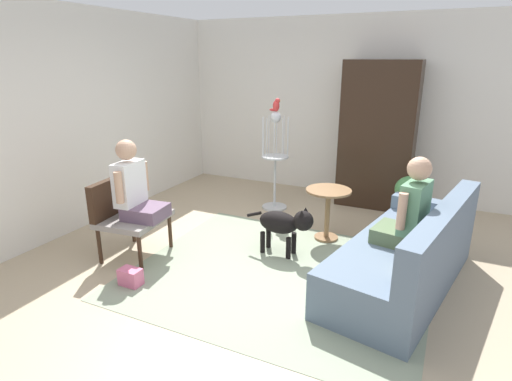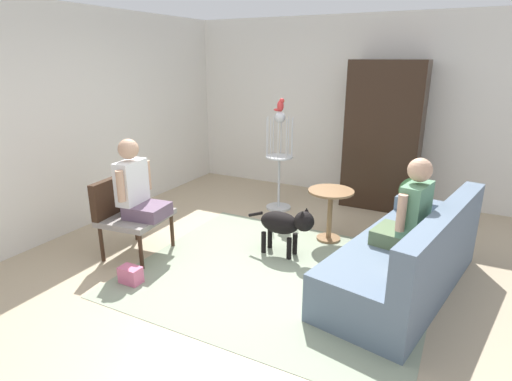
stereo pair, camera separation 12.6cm
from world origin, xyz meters
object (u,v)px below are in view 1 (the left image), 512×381
round_end_table (328,205)px  potted_plant (409,200)px  person_on_couch (409,210)px  parrot (276,105)px  armchair (125,210)px  person_on_armchair (134,188)px  bird_cage_stand (275,163)px  couch (408,257)px  dog (285,223)px  armoire_cabinet (378,135)px  handbag (131,277)px

round_end_table → potted_plant: potted_plant is taller
person_on_couch → parrot: 2.55m
armchair → person_on_couch: 2.94m
armchair → person_on_armchair: 0.32m
armchair → potted_plant: (2.75, 1.99, -0.10)m
bird_cage_stand → parrot: (0.01, 0.00, 0.81)m
couch → dog: size_ratio=2.77×
armoire_cabinet → parrot: bearing=-146.9°
person_on_armchair → potted_plant: person_on_armchair is taller
potted_plant → bird_cage_stand: bearing=177.1°
couch → person_on_armchair: person_on_armchair is taller
person_on_armchair → armoire_cabinet: armoire_cabinet is taller
person_on_armchair → bird_cage_stand: 2.20m
armoire_cabinet → handbag: (-1.66, -3.42, -0.96)m
person_on_couch → couch: bearing=17.5°
person_on_armchair → armoire_cabinet: 3.52m
person_on_armchair → parrot: bearing=70.0°
person_on_couch → handbag: person_on_couch is taller
couch → bird_cage_stand: bearing=143.7°
person_on_couch → bird_cage_stand: bearing=143.0°
person_on_armchair → armoire_cabinet: (2.01, 2.88, 0.25)m
bird_cage_stand → handbag: 2.70m
parrot → armoire_cabinet: bearing=33.1°
couch → parrot: (-1.99, 1.47, 1.19)m
person_on_armchair → handbag: (0.34, -0.54, -0.71)m
round_end_table → potted_plant: size_ratio=0.86×
person_on_couch → round_end_table: size_ratio=1.34×
person_on_armchair → parrot: size_ratio=4.65×
armchair → armoire_cabinet: 3.65m
armchair → person_on_couch: size_ratio=1.03×
person_on_couch → bird_cage_stand: (-1.96, 1.48, -0.09)m
round_end_table → person_on_armchair: bearing=-142.5°
parrot → bird_cage_stand: bearing=-180.0°
armchair → bird_cage_stand: 2.27m
person_on_couch → handbag: 2.71m
couch → round_end_table: (-1.00, 0.74, 0.13)m
round_end_table → bird_cage_stand: 1.26m
parrot → potted_plant: bearing=-2.9°
person_on_armchair → round_end_table: (1.75, 1.34, -0.36)m
person_on_couch → bird_cage_stand: 2.46m
armchair → round_end_table: armchair is taller
potted_plant → round_end_table: bearing=-143.4°
parrot → round_end_table: bearing=-36.2°
dog → potted_plant: size_ratio=1.10×
armchair → bird_cage_stand: size_ratio=0.62×
armchair → round_end_table: size_ratio=1.37×
armoire_cabinet → handbag: 3.92m
dog → handbag: (-1.10, -1.26, -0.29)m
armoire_cabinet → handbag: bearing=-116.0°
couch → armoire_cabinet: 2.51m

